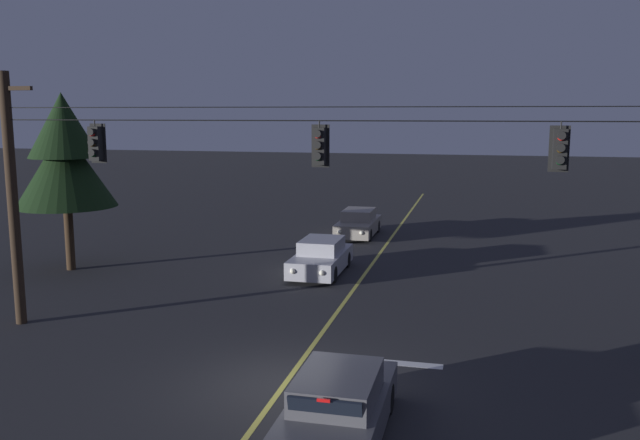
{
  "coord_description": "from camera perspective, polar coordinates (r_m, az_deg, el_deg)",
  "views": [
    {
      "loc": [
        4.32,
        -14.3,
        6.37
      ],
      "look_at": [
        0.0,
        3.61,
        3.39
      ],
      "focal_mm": 37.33,
      "sensor_mm": 36.0,
      "label": 1
    }
  ],
  "objects": [
    {
      "name": "car_waiting_near_lane",
      "position": [
        13.58,
        1.57,
        -15.75
      ],
      "size": [
        1.8,
        4.33,
        1.39
      ],
      "color": "#4C4C51",
      "rests_on": "ground"
    },
    {
      "name": "car_oncoming_trailing",
      "position": [
        34.75,
        3.3,
        -0.31
      ],
      "size": [
        1.8,
        4.42,
        1.39
      ],
      "color": "gray",
      "rests_on": "ground"
    },
    {
      "name": "traffic_light_centre",
      "position": [
        17.02,
        19.87,
        5.75
      ],
      "size": [
        0.48,
        0.41,
        1.22
      ],
      "color": "black"
    },
    {
      "name": "ground_plane",
      "position": [
        16.25,
        -3.08,
        -13.92
      ],
      "size": [
        180.0,
        180.0,
        0.0
      ],
      "primitive_type": "plane",
      "color": "#28282B"
    },
    {
      "name": "stop_bar_paint",
      "position": [
        17.68,
        4.88,
        -11.97
      ],
      "size": [
        3.4,
        0.36,
        0.01
      ],
      "primitive_type": "cube",
      "color": "silver",
      "rests_on": "ground"
    },
    {
      "name": "traffic_light_leftmost",
      "position": [
        19.98,
        -18.72,
        6.24
      ],
      "size": [
        0.48,
        0.41,
        1.22
      ],
      "color": "black"
    },
    {
      "name": "traffic_light_left_inner",
      "position": [
        17.41,
        -0.08,
        6.36
      ],
      "size": [
        0.48,
        0.41,
        1.22
      ],
      "color": "black"
    },
    {
      "name": "lane_centre_stripe",
      "position": [
        24.17,
        2.8,
        -6.1
      ],
      "size": [
        0.14,
        60.0,
        0.01
      ],
      "primitive_type": "cube",
      "color": "#D1C64C",
      "rests_on": "ground"
    },
    {
      "name": "tree_verge_near",
      "position": [
        28.61,
        -21.06,
        5.15
      ],
      "size": [
        3.97,
        3.97,
        7.18
      ],
      "color": "#332316",
      "rests_on": "ground"
    },
    {
      "name": "car_oncoming_lead",
      "position": [
        26.63,
        0.08,
        -3.23
      ],
      "size": [
        1.8,
        4.42,
        1.39
      ],
      "color": "#A5A5AD",
      "rests_on": "ground"
    },
    {
      "name": "signal_span_assembly",
      "position": [
        17.63,
        -0.76,
        1.25
      ],
      "size": [
        20.15,
        0.32,
        7.57
      ],
      "color": "#2D2116",
      "rests_on": "ground"
    }
  ]
}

